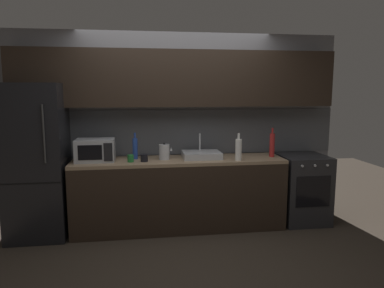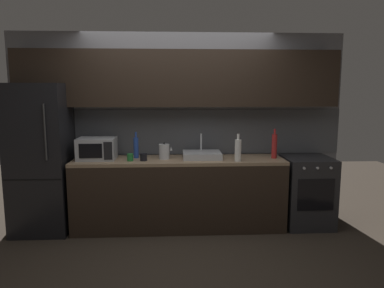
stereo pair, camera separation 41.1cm
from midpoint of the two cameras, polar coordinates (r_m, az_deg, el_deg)
The scene contains 13 objects.
ground_plane at distance 3.96m, azimuth 1.33°, elevation -17.81°, with size 10.00×10.00×0.00m, color #2D261E.
back_wall at distance 4.75m, azimuth 0.31°, elevation 6.02°, with size 4.38×0.44×2.50m.
counter_run at distance 4.64m, azimuth 0.52°, elevation -7.84°, with size 2.64×0.60×0.90m.
refrigerator at distance 4.74m, azimuth -20.48°, elevation -2.20°, with size 0.68×0.69×1.84m.
oven_range at distance 5.01m, azimuth 19.97°, elevation -7.10°, with size 0.60×0.62×0.90m.
microwave at distance 4.58m, azimuth -12.35°, elevation -0.74°, with size 0.46×0.35×0.27m.
sink_basin at distance 4.58m, azimuth 4.14°, elevation -1.76°, with size 0.48×0.38×0.30m.
kettle at distance 4.51m, azimuth -1.81°, elevation -1.21°, with size 0.17×0.13×0.21m.
wine_bottle_blue at distance 4.59m, azimuth -6.33°, elevation -0.54°, with size 0.06×0.06×0.33m.
wine_bottle_red at distance 4.71m, azimuth 15.35°, elevation -0.30°, with size 0.07×0.07×0.38m.
wine_bottle_white at distance 4.42m, azimuth 9.95°, elevation -0.95°, with size 0.08×0.08×0.34m.
mug_green at distance 4.42m, azimuth -7.15°, elevation -2.14°, with size 0.08×0.08×0.09m, color #1E6B2D.
mug_dark at distance 4.41m, azimuth -5.04°, elevation -2.11°, with size 0.09×0.09×0.09m, color black.
Camera 2 is at (-0.07, -3.56, 1.76)m, focal length 33.71 mm.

